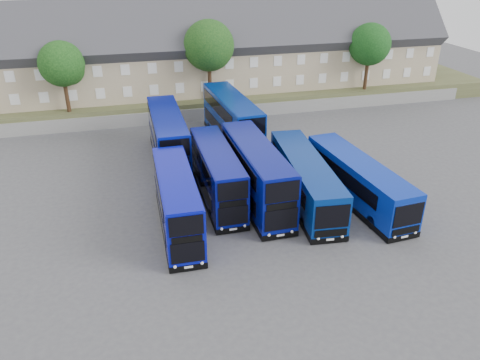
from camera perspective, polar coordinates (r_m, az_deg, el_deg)
name	(u,v)px	position (r m, az deg, el deg)	size (l,w,h in m)	color
ground	(253,227)	(34.33, 1.59, -5.76)	(120.00, 120.00, 0.00)	#46464B
retaining_wall	(196,115)	(55.34, -5.34, 7.93)	(70.00, 0.40, 1.50)	slate
earth_bank	(184,90)	(64.73, -6.88, 10.86)	(80.00, 20.00, 2.00)	#4B4F2C
terrace_row	(210,52)	(60.05, -3.67, 15.25)	(60.00, 10.40, 11.20)	tan
dd_front_left	(177,203)	(33.43, -7.67, -2.81)	(2.65, 10.73, 4.24)	#080EA4
dd_front_mid	(217,175)	(37.07, -2.82, 0.56)	(2.50, 10.82, 4.30)	#060D7E
dd_front_right	(256,175)	(36.70, 1.96, 0.65)	(2.89, 11.88, 4.71)	#060F78
dd_rear_left	(168,139)	(44.07, -8.75, 4.95)	(2.84, 11.98, 4.75)	#081594
dd_rear_right	(232,121)	(47.95, -0.97, 7.17)	(3.61, 12.49, 4.90)	navy
coach_east_a	(305,180)	(37.44, 7.91, -0.03)	(3.96, 13.18, 3.55)	navy
coach_east_b	(358,182)	(38.15, 14.16, -0.20)	(3.65, 12.72, 3.43)	#0927A6
tree_west	(63,65)	(54.40, -20.75, 12.94)	(4.80, 4.80, 7.65)	#382314
tree_mid	(210,47)	(55.37, -3.69, 15.83)	(5.76, 5.76, 9.18)	#382314
tree_east	(370,46)	(61.98, 15.59, 15.48)	(5.12, 5.12, 8.16)	#382314
tree_far	(385,32)	(70.88, 17.23, 16.86)	(5.44, 5.44, 8.67)	#382314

